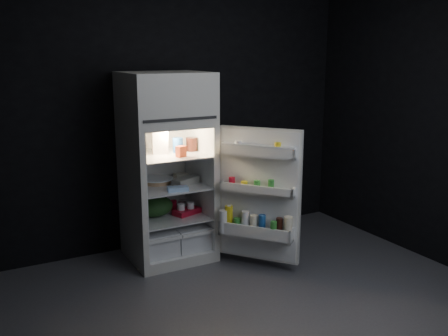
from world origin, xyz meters
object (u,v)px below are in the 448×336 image
fridge_door (258,198)px  milk_jug (160,141)px  refrigerator (166,161)px  yogurt_tray (187,211)px  egg_carton (186,181)px

fridge_door → milk_jug: size_ratio=5.08×
milk_jug → refrigerator: bearing=-13.3°
yogurt_tray → egg_carton: bearing=-135.0°
refrigerator → egg_carton: refrigerator is taller
refrigerator → fridge_door: refrigerator is taller
milk_jug → egg_carton: bearing=-16.7°
milk_jug → yogurt_tray: bearing=-9.4°
milk_jug → yogurt_tray: milk_jug is taller
refrigerator → milk_jug: bearing=149.4°
refrigerator → egg_carton: size_ratio=6.30×
refrigerator → fridge_door: (0.61, -0.67, -0.28)m
refrigerator → milk_jug: size_ratio=7.42×
refrigerator → egg_carton: 0.27m
egg_carton → yogurt_tray: bearing=38.8°
yogurt_tray → refrigerator: bearing=136.1°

